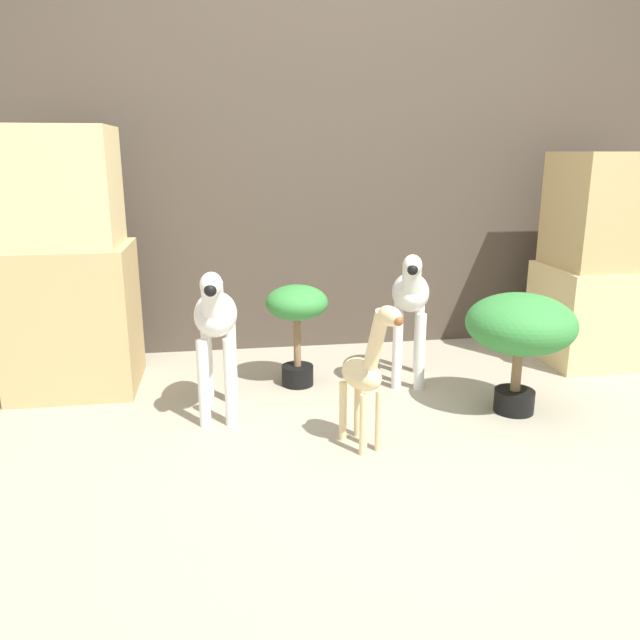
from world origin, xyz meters
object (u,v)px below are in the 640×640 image
at_px(zebra_right, 410,300).
at_px(potted_palm_front, 520,328).
at_px(potted_palm_back, 297,313).
at_px(zebra_left, 216,323).
at_px(giraffe_figurine, 366,371).

height_order(zebra_right, potted_palm_front, zebra_right).
relative_size(potted_palm_front, potted_palm_back, 1.06).
bearing_deg(zebra_left, giraffe_figurine, -35.30).
relative_size(zebra_left, giraffe_figurine, 1.12).
xyz_separation_m(giraffe_figurine, potted_palm_front, (0.75, 0.25, 0.07)).
distance_m(zebra_left, potted_palm_back, 0.52).
bearing_deg(giraffe_figurine, zebra_right, 61.33).
relative_size(zebra_right, zebra_left, 1.00).
bearing_deg(potted_palm_back, zebra_left, -139.60).
bearing_deg(potted_palm_back, zebra_right, -4.39).
distance_m(zebra_right, potted_palm_back, 0.57).
bearing_deg(potted_palm_front, zebra_right, 129.86).
relative_size(giraffe_figurine, potted_palm_back, 1.20).
bearing_deg(zebra_right, giraffe_figurine, -118.67).
xyz_separation_m(zebra_left, potted_palm_front, (1.32, -0.15, -0.04)).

